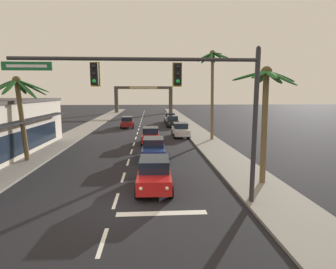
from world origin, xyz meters
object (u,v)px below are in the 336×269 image
(palm_left_second, at_px, (19,99))
(town_gateway_arch, at_px, (144,96))
(sedan_parked_nearest_kerb, at_px, (172,121))
(sedan_parked_far_kerb, at_px, (170,118))
(sedan_parked_mid_kerb, at_px, (180,130))
(traffic_signal_mast, at_px, (181,92))
(palm_right_nearest, at_px, (265,97))
(palm_right_second, at_px, (213,75))
(sedan_lead_at_stop_bar, at_px, (154,173))
(sedan_fifth_in_queue, at_px, (151,135))
(sedan_oncoming_far, at_px, (127,122))
(sedan_third_in_queue, at_px, (154,148))

(palm_left_second, distance_m, town_gateway_arch, 51.87)
(town_gateway_arch, bearing_deg, sedan_parked_nearest_kerb, -80.11)
(sedan_parked_nearest_kerb, distance_m, sedan_parked_far_kerb, 5.99)
(sedan_parked_mid_kerb, distance_m, palm_left_second, 17.98)
(traffic_signal_mast, bearing_deg, town_gateway_arch, 92.95)
(palm_right_nearest, bearing_deg, palm_right_second, 88.55)
(sedan_lead_at_stop_bar, distance_m, sedan_fifth_in_queue, 13.80)
(sedan_oncoming_far, height_order, palm_right_second, palm_right_second)
(palm_right_nearest, bearing_deg, sedan_oncoming_far, 110.08)
(traffic_signal_mast, relative_size, town_gateway_arch, 0.74)
(sedan_parked_far_kerb, relative_size, palm_right_second, 0.46)
(sedan_lead_at_stop_bar, bearing_deg, sedan_oncoming_far, 97.79)
(sedan_third_in_queue, xyz_separation_m, sedan_parked_nearest_kerb, (3.21, 21.22, 0.00))
(sedan_lead_at_stop_bar, relative_size, sedan_parked_nearest_kerb, 1.00)
(traffic_signal_mast, xyz_separation_m, sedan_oncoming_far, (-4.90, 29.70, -4.44))
(traffic_signal_mast, distance_m, sedan_parked_far_kerb, 36.96)
(sedan_parked_nearest_kerb, height_order, palm_right_second, palm_right_second)
(palm_right_nearest, height_order, town_gateway_arch, town_gateway_arch)
(town_gateway_arch, bearing_deg, sedan_lead_at_stop_bar, -88.09)
(sedan_third_in_queue, distance_m, palm_right_nearest, 10.00)
(traffic_signal_mast, relative_size, palm_left_second, 1.71)
(traffic_signal_mast, relative_size, sedan_fifth_in_queue, 2.48)
(sedan_lead_at_stop_bar, height_order, palm_right_second, palm_right_second)
(sedan_parked_mid_kerb, xyz_separation_m, palm_right_second, (3.12, -2.85, 6.30))
(sedan_parked_far_kerb, bearing_deg, sedan_third_in_queue, -96.79)
(sedan_parked_nearest_kerb, distance_m, palm_right_second, 14.90)
(palm_left_second, bearing_deg, sedan_third_in_queue, 2.21)
(sedan_third_in_queue, xyz_separation_m, palm_right_nearest, (6.11, -6.72, 4.19))
(sedan_lead_at_stop_bar, bearing_deg, sedan_parked_far_kerb, 84.51)
(sedan_fifth_in_queue, distance_m, sedan_oncoming_far, 13.83)
(palm_left_second, bearing_deg, traffic_signal_mast, -39.08)
(traffic_signal_mast, height_order, sedan_lead_at_stop_bar, traffic_signal_mast)
(sedan_lead_at_stop_bar, height_order, sedan_parked_mid_kerb, same)
(palm_right_second, bearing_deg, traffic_signal_mast, -106.93)
(sedan_oncoming_far, bearing_deg, sedan_fifth_in_queue, -75.17)
(traffic_signal_mast, bearing_deg, sedan_third_in_queue, 96.93)
(sedan_fifth_in_queue, height_order, palm_right_nearest, palm_right_nearest)
(sedan_lead_at_stop_bar, height_order, sedan_oncoming_far, same)
(sedan_lead_at_stop_bar, xyz_separation_m, sedan_fifth_in_queue, (-0.18, 13.80, 0.00))
(sedan_fifth_in_queue, xyz_separation_m, sedan_parked_nearest_kerb, (3.42, 14.32, 0.00))
(sedan_fifth_in_queue, bearing_deg, palm_right_nearest, -65.09)
(sedan_lead_at_stop_bar, relative_size, sedan_oncoming_far, 1.00)
(sedan_third_in_queue, relative_size, sedan_fifth_in_queue, 1.00)
(sedan_fifth_in_queue, bearing_deg, town_gateway_arch, 92.28)
(traffic_signal_mast, xyz_separation_m, sedan_parked_nearest_kerb, (2.06, 30.64, -4.44))
(palm_left_second, xyz_separation_m, town_gateway_arch, (8.02, 51.24, -0.34))
(sedan_oncoming_far, bearing_deg, sedan_lead_at_stop_bar, -82.21)
(palm_left_second, xyz_separation_m, palm_right_nearest, (16.10, -6.33, 0.23))
(sedan_parked_nearest_kerb, bearing_deg, sedan_fifth_in_queue, -103.44)
(sedan_oncoming_far, relative_size, sedan_parked_far_kerb, 1.01)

